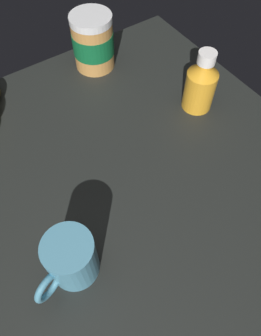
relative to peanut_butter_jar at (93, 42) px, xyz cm
name	(u,v)px	position (x,y,z in cm)	size (l,w,h in cm)	color
ground_plane	(121,180)	(30.54, -12.57, -8.07)	(78.08, 76.19, 3.45)	black
peanut_butter_jar	(93,42)	(0.00, 0.00, 0.00)	(9.55, 9.55, 12.80)	#BF8442
honey_bottle	(201,84)	(24.34, 11.53, -0.23)	(6.48, 6.48, 13.75)	orange
coffee_mug	(71,259)	(41.24, -28.16, -1.64)	(7.65, 11.01, 9.38)	teal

